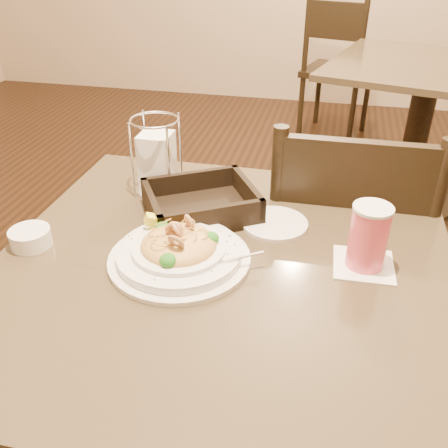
% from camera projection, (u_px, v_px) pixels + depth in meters
% --- Properties ---
extents(main_table, '(0.90, 0.90, 0.75)m').
position_uv_depth(main_table, '(222.00, 351.00, 1.10)').
color(main_table, black).
rests_on(main_table, ground).
extents(background_table, '(1.10, 1.10, 0.75)m').
position_uv_depth(background_table, '(421.00, 112.00, 2.48)').
color(background_table, black).
rests_on(background_table, ground).
extents(dining_chair_near, '(0.43, 0.43, 0.93)m').
position_uv_depth(dining_chair_near, '(341.00, 261.00, 1.42)').
color(dining_chair_near, black).
rests_on(dining_chair_near, ground).
extents(dining_chair_far, '(0.52, 0.52, 0.93)m').
position_uv_depth(dining_chair_far, '(336.00, 66.00, 3.33)').
color(dining_chair_far, black).
rests_on(dining_chair_far, ground).
extents(pasta_bowl, '(0.31, 0.28, 0.09)m').
position_uv_depth(pasta_bowl, '(179.00, 250.00, 0.98)').
color(pasta_bowl, white).
rests_on(pasta_bowl, main_table).
extents(drink_glass, '(0.12, 0.12, 0.13)m').
position_uv_depth(drink_glass, '(368.00, 237.00, 0.94)').
color(drink_glass, white).
rests_on(drink_glass, main_table).
extents(bread_basket, '(0.30, 0.29, 0.07)m').
position_uv_depth(bread_basket, '(201.00, 206.00, 1.13)').
color(bread_basket, black).
rests_on(bread_basket, main_table).
extents(napkin_caddy, '(0.12, 0.12, 0.19)m').
position_uv_depth(napkin_caddy, '(157.00, 160.00, 1.21)').
color(napkin_caddy, silver).
rests_on(napkin_caddy, main_table).
extents(side_plate, '(0.17, 0.17, 0.01)m').
position_uv_depth(side_plate, '(275.00, 224.00, 1.10)').
color(side_plate, white).
rests_on(side_plate, main_table).
extents(butter_ramekin, '(0.09, 0.09, 0.04)m').
position_uv_depth(butter_ramekin, '(30.00, 238.00, 1.03)').
color(butter_ramekin, white).
rests_on(butter_ramekin, main_table).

